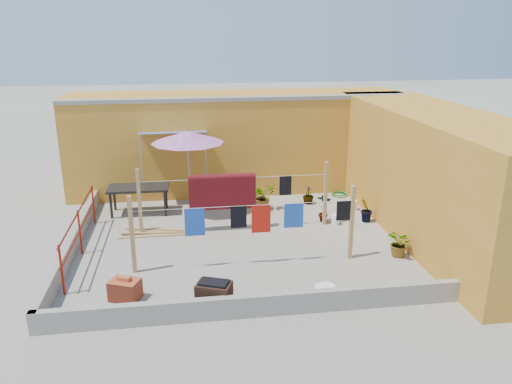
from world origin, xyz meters
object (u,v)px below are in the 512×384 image
at_px(water_jug_a, 335,219).
at_px(plant_back_a, 263,196).
at_px(green_hose, 339,194).
at_px(patio_umbrella, 188,138).
at_px(outdoor_table, 139,189).
at_px(white_basin, 325,288).
at_px(brazier, 214,295).
at_px(water_jug_b, 354,205).
at_px(brick_stack, 125,289).

xyz_separation_m(water_jug_a, plant_back_a, (-1.81, 1.54, 0.26)).
bearing_deg(green_hose, patio_umbrella, -169.80).
xyz_separation_m(green_hose, plant_back_a, (-2.71, -0.92, 0.37)).
bearing_deg(outdoor_table, white_basin, -51.70).
xyz_separation_m(brazier, plant_back_a, (1.83, 5.48, 0.12)).
relative_size(outdoor_table, plant_back_a, 2.18).
distance_m(brazier, plant_back_a, 5.77).
bearing_deg(outdoor_table, green_hose, 6.62).
relative_size(brazier, plant_back_a, 0.95).
bearing_deg(white_basin, water_jug_a, 69.90).
distance_m(water_jug_a, plant_back_a, 2.39).
relative_size(white_basin, water_jug_a, 1.38).
relative_size(water_jug_a, water_jug_b, 0.98).
bearing_deg(brick_stack, green_hose, 42.61).
relative_size(brick_stack, green_hose, 1.28).
xyz_separation_m(water_jug_a, green_hose, (0.90, 2.47, -0.11)).
distance_m(water_jug_a, water_jug_b, 1.40).
distance_m(outdoor_table, water_jug_a, 5.76).
distance_m(patio_umbrella, brick_stack, 5.50).
bearing_deg(outdoor_table, brazier, -72.17).
height_order(water_jug_b, plant_back_a, plant_back_a).
distance_m(patio_umbrella, white_basin, 6.20).
xyz_separation_m(brazier, water_jug_a, (3.64, 3.93, -0.14)).
relative_size(white_basin, water_jug_b, 1.36).
bearing_deg(white_basin, brazier, -170.56).
height_order(outdoor_table, water_jug_a, outdoor_table).
height_order(outdoor_table, white_basin, outdoor_table).
height_order(water_jug_b, green_hose, water_jug_b).
height_order(water_jug_a, water_jug_b, water_jug_b).
distance_m(white_basin, water_jug_b, 5.11).
relative_size(brazier, green_hose, 1.42).
bearing_deg(outdoor_table, plant_back_a, -2.92).
distance_m(brazier, white_basin, 2.39).
height_order(patio_umbrella, green_hose, patio_umbrella).
height_order(brazier, white_basin, brazier).
bearing_deg(water_jug_b, white_basin, -115.42).
height_order(patio_umbrella, brazier, patio_umbrella).
bearing_deg(plant_back_a, brazier, -108.46).
bearing_deg(patio_umbrella, white_basin, -62.43).
bearing_deg(white_basin, outdoor_table, 128.30).
relative_size(outdoor_table, brazier, 2.30).
xyz_separation_m(white_basin, water_jug_b, (2.20, 4.62, 0.11)).
bearing_deg(brick_stack, white_basin, -3.19).
height_order(brazier, plant_back_a, plant_back_a).
height_order(patio_umbrella, water_jug_a, patio_umbrella).
xyz_separation_m(white_basin, water_jug_a, (1.30, 3.54, 0.11)).
relative_size(white_basin, green_hose, 0.86).
xyz_separation_m(patio_umbrella, water_jug_a, (3.98, -1.59, -2.11)).
height_order(outdoor_table, green_hose, outdoor_table).
xyz_separation_m(water_jug_b, green_hose, (0.00, 1.39, -0.11)).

